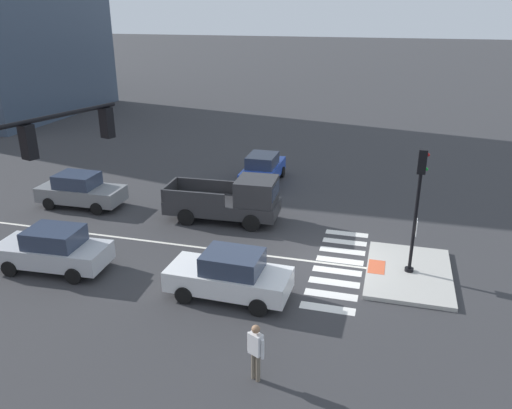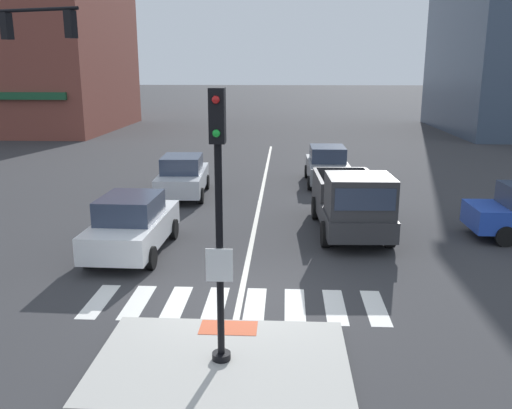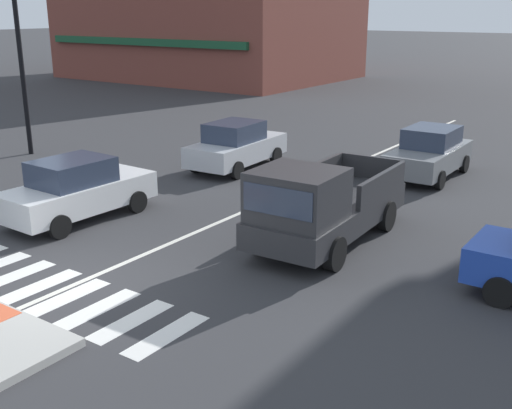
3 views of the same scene
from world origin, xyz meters
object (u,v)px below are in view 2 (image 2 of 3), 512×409
object	(u,v)px
signal_pole	(219,204)
car_silver_westbound_far	(183,176)
car_white_westbound_near	(132,224)
car_grey_eastbound_far	(327,165)
pickup_truck_charcoal_eastbound_mid	(352,204)

from	to	relation	value
signal_pole	car_silver_westbound_far	xyz separation A→B (m)	(-3.02, 12.66, -2.08)
car_silver_westbound_far	signal_pole	bearing A→B (deg)	-76.57
car_white_westbound_near	car_silver_westbound_far	xyz separation A→B (m)	(0.12, 6.84, 0.00)
car_grey_eastbound_far	pickup_truck_charcoal_eastbound_mid	distance (m)	7.66
signal_pole	car_grey_eastbound_far	world-z (taller)	signal_pole
car_grey_eastbound_far	pickup_truck_charcoal_eastbound_mid	xyz separation A→B (m)	(0.20, -7.66, 0.17)
car_silver_westbound_far	pickup_truck_charcoal_eastbound_mid	xyz separation A→B (m)	(6.10, -4.93, 0.17)
car_white_westbound_near	car_silver_westbound_far	distance (m)	6.84
car_white_westbound_near	pickup_truck_charcoal_eastbound_mid	distance (m)	6.51
car_silver_westbound_far	car_grey_eastbound_far	bearing A→B (deg)	24.76
car_white_westbound_near	pickup_truck_charcoal_eastbound_mid	world-z (taller)	pickup_truck_charcoal_eastbound_mid
car_white_westbound_near	car_grey_eastbound_far	xyz separation A→B (m)	(6.02, 9.57, 0.00)
car_white_westbound_near	pickup_truck_charcoal_eastbound_mid	xyz separation A→B (m)	(6.22, 1.91, 0.17)
signal_pole	car_white_westbound_near	size ratio (longest dim) A/B	1.10
car_grey_eastbound_far	pickup_truck_charcoal_eastbound_mid	world-z (taller)	pickup_truck_charcoal_eastbound_mid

